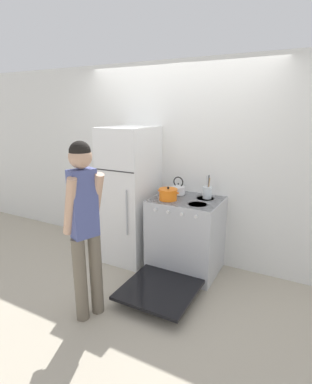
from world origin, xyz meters
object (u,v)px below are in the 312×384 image
(stove_range, at_px, (184,237))
(utensil_jar, at_px, (207,192))
(refrigerator, at_px, (130,195))
(dutch_oven_pot, at_px, (168,194))
(tea_kettle, at_px, (178,189))
(person, at_px, (85,222))

(stove_range, height_order, utensil_jar, utensil_jar)
(refrigerator, height_order, dutch_oven_pot, refrigerator)
(tea_kettle, height_order, person, person)
(utensil_jar, distance_m, person, 1.55)
(stove_range, bearing_deg, tea_kettle, 134.65)
(utensil_jar, bearing_deg, person, -116.57)
(tea_kettle, xyz_separation_m, utensil_jar, (0.38, 0.01, 0.01))
(stove_range, xyz_separation_m, tea_kettle, (-0.17, 0.17, 0.54))
(dutch_oven_pot, xyz_separation_m, tea_kettle, (0.01, 0.27, 0.00))
(dutch_oven_pot, relative_size, person, 0.16)
(refrigerator, bearing_deg, tea_kettle, 13.43)
(tea_kettle, height_order, utensil_jar, utensil_jar)
(stove_range, relative_size, dutch_oven_pot, 5.34)
(refrigerator, relative_size, dutch_oven_pot, 6.62)
(stove_range, bearing_deg, refrigerator, 178.28)
(dutch_oven_pot, bearing_deg, refrigerator, 169.05)
(person, bearing_deg, dutch_oven_pot, 6.12)
(utensil_jar, xyz_separation_m, person, (-0.69, -1.39, -0.03))
(refrigerator, distance_m, tea_kettle, 0.65)
(refrigerator, xyz_separation_m, stove_range, (0.79, -0.02, -0.42))
(tea_kettle, relative_size, person, 0.13)
(stove_range, relative_size, person, 0.83)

